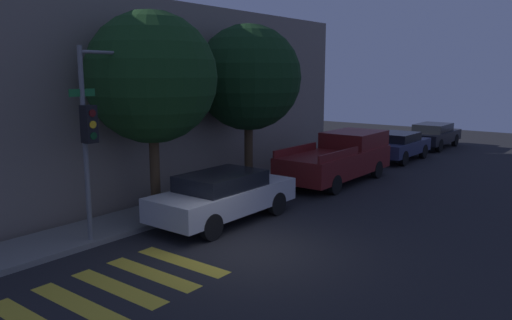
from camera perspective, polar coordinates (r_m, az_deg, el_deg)
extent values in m
plane|color=black|center=(12.22, -0.94, -10.45)|extent=(60.00, 60.00, 0.00)
cube|color=slate|center=(14.99, -13.45, -6.56)|extent=(26.00, 1.85, 0.14)
cube|color=slate|center=(18.01, -22.64, 6.18)|extent=(26.00, 6.00, 6.62)
cube|color=gold|center=(10.24, -19.70, -15.25)|extent=(0.45, 2.60, 0.00)
cube|color=gold|center=(10.69, -15.55, -13.91)|extent=(0.45, 2.60, 0.00)
cube|color=gold|center=(11.20, -11.81, -12.62)|extent=(0.45, 2.60, 0.00)
cube|color=gold|center=(11.75, -8.44, -11.40)|extent=(0.45, 2.60, 0.00)
cylinder|color=slate|center=(12.80, -18.92, 1.28)|extent=(0.12, 0.12, 4.90)
cube|color=black|center=(12.55, -18.54, 3.91)|extent=(0.30, 0.30, 0.90)
cylinder|color=#4C0C0C|center=(12.40, -18.20, 5.11)|extent=(0.18, 0.02, 0.18)
cylinder|color=yellow|center=(12.42, -18.13, 3.87)|extent=(0.18, 0.02, 0.18)
cylinder|color=#0C3819|center=(12.45, -18.06, 2.63)|extent=(0.18, 0.02, 0.18)
cube|color=#19662D|center=(12.68, -19.27, 7.28)|extent=(0.70, 0.02, 0.18)
cylinder|color=slate|center=(13.17, -16.31, 11.69)|extent=(1.73, 0.08, 0.08)
sphere|color=#F9E5B2|center=(13.70, -13.33, 11.32)|extent=(0.36, 0.36, 0.36)
cube|color=#B7BABF|center=(14.44, -3.64, -4.41)|extent=(4.70, 1.82, 0.66)
cube|color=black|center=(14.23, -3.98, -2.36)|extent=(2.44, 1.60, 0.44)
cylinder|color=black|center=(16.11, -2.41, -4.08)|extent=(0.71, 0.22, 0.71)
cylinder|color=black|center=(15.14, 2.37, -5.00)|extent=(0.71, 0.22, 0.71)
cylinder|color=black|center=(14.09, -10.09, -6.30)|extent=(0.71, 0.22, 0.71)
cylinder|color=black|center=(12.96, -5.15, -7.63)|extent=(0.71, 0.22, 0.71)
cube|color=maroon|center=(19.73, 9.04, -0.27)|extent=(5.73, 2.10, 0.88)
cube|color=maroon|center=(21.00, 11.16, 2.37)|extent=(2.58, 1.93, 0.63)
cube|color=maroon|center=(18.89, 4.55, 1.15)|extent=(2.86, 0.08, 0.28)
cube|color=maroon|center=(17.96, 9.49, 0.59)|extent=(2.86, 0.08, 0.28)
cylinder|color=black|center=(21.80, 9.04, -0.48)|extent=(0.71, 0.22, 0.71)
cylinder|color=black|center=(20.97, 13.64, -1.06)|extent=(0.71, 0.22, 0.71)
cylinder|color=black|center=(18.81, 3.84, -2.05)|extent=(0.71, 0.22, 0.71)
cylinder|color=black|center=(17.84, 8.97, -2.81)|extent=(0.71, 0.22, 0.71)
cube|color=#2D3351|center=(25.45, 15.92, 1.45)|extent=(4.25, 1.81, 0.61)
cube|color=black|center=(25.29, 15.88, 2.55)|extent=(2.21, 1.59, 0.40)
cylinder|color=black|center=(27.00, 15.33, 1.30)|extent=(0.71, 0.22, 0.71)
cylinder|color=black|center=(26.44, 18.58, 0.95)|extent=(0.71, 0.22, 0.71)
cylinder|color=black|center=(24.61, 12.99, 0.58)|extent=(0.71, 0.22, 0.71)
cylinder|color=black|center=(23.99, 16.51, 0.18)|extent=(0.71, 0.22, 0.71)
cube|color=black|center=(30.32, 19.59, 2.55)|extent=(4.58, 1.82, 0.59)
cube|color=black|center=(30.15, 19.58, 3.50)|extent=(2.38, 1.60, 0.45)
cylinder|color=black|center=(31.95, 18.96, 2.41)|extent=(0.71, 0.22, 0.71)
cylinder|color=black|center=(31.47, 21.79, 2.13)|extent=(0.71, 0.22, 0.71)
cylinder|color=black|center=(29.29, 17.16, 1.86)|extent=(0.71, 0.22, 0.71)
cylinder|color=black|center=(28.77, 20.22, 1.55)|extent=(0.71, 0.22, 0.71)
cylinder|color=#42301E|center=(14.94, -11.47, -1.45)|extent=(0.29, 0.29, 2.72)
sphere|color=#193D19|center=(14.65, -11.85, 9.23)|extent=(3.76, 3.76, 3.76)
cylinder|color=#42301E|center=(18.09, -0.85, 0.68)|extent=(0.31, 0.31, 2.69)
sphere|color=#143316|center=(17.86, -0.87, 9.40)|extent=(3.73, 3.73, 3.73)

